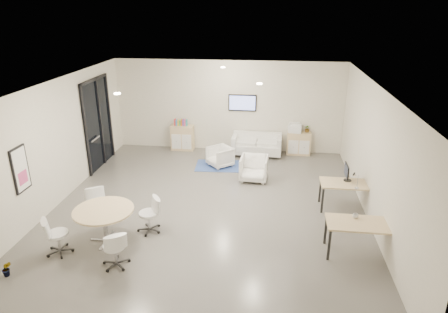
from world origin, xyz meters
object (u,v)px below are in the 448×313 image
Objects in this scene: armchair_left at (220,156)px; desk_rear at (348,186)px; sideboard_right at (299,143)px; loveseat at (257,145)px; round_table at (104,213)px; armchair_right at (254,167)px; desk_front at (361,226)px; sideboard_left at (183,138)px.

desk_rear is (3.63, -2.48, 0.29)m from armchair_left.
sideboard_right reaches higher than desk_rear.
desk_rear is at bearing -53.48° from loveseat.
sideboard_right is 7.63m from round_table.
armchair_right reaches higher than desk_rear.
loveseat is 6.69m from round_table.
armchair_left is 0.54× the size of round_table.
sideboard_right is 0.62× the size of round_table.
desk_front is at bearing 2.10° from round_table.
loveseat is at bearing 113.62° from desk_front.
sideboard_left is 6.13m from round_table.
loveseat is 6.21m from desk_front.
armchair_left is at bearing 145.73° from desk_rear.
desk_front is (2.41, -3.53, 0.25)m from armchair_right.
armchair_right is 4.86m from round_table.
loveseat is at bearing 62.42° from round_table.
sideboard_right is at bearing 77.33° from armchair_left.
armchair_right is at bearing 148.83° from desk_rear.
round_table is at bearing -63.79° from armchair_left.
loveseat is at bearing 93.62° from armchair_right.
loveseat is (2.70, -0.20, -0.10)m from sideboard_left.
round_table is (-5.51, -0.20, 0.05)m from desk_front.
armchair_right is at bearing -41.41° from sideboard_left.
armchair_left is 5.11m from round_table.
sideboard_left is 0.69× the size of round_table.
loveseat is at bearing -171.86° from sideboard_right.
desk_rear is (2.47, -1.50, 0.24)m from armchair_right.
sideboard_left is 1.26× the size of armchair_left.
desk_front is 1.09× the size of round_table.
round_table reaches higher than armchair_left.
sideboard_left is 1.11× the size of sideboard_right.
round_table reaches higher than desk_front.
sideboard_right is 4.04m from desk_rear.
armchair_right is at bearing 50.27° from round_table.
desk_front is at bearing -3.03° from armchair_left.
armchair_right is at bearing -121.03° from sideboard_right.
armchair_left is 0.87× the size of armchair_right.
loveseat is 1.32× the size of round_table.
loveseat is 2.11× the size of armchair_right.
desk_front is (2.41, -5.72, 0.32)m from loveseat.
round_table is (-0.39, -6.12, 0.27)m from sideboard_left.
sideboard_left is 2.10m from armchair_left.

